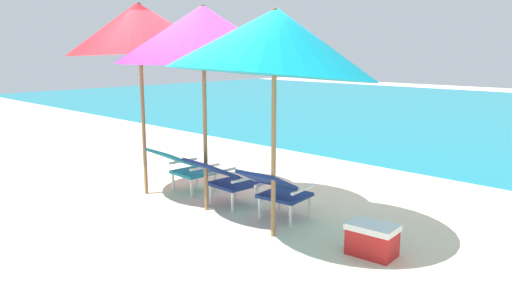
# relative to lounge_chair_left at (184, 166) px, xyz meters

# --- Properties ---
(ground_plane) EXTENTS (40.00, 40.00, 0.00)m
(ground_plane) POSITION_rel_lounge_chair_left_xyz_m (0.87, 4.09, -0.40)
(ground_plane) COLOR beige
(lounge_chair_left) EXTENTS (0.57, 0.90, 0.68)m
(lounge_chair_left) POSITION_rel_lounge_chair_left_xyz_m (0.00, 0.00, 0.00)
(lounge_chair_left) COLOR teal
(lounge_chair_left) RESTS_ON ground_plane
(lounge_chair_center) EXTENTS (0.58, 0.90, 0.68)m
(lounge_chair_center) POSITION_rel_lounge_chair_left_xyz_m (0.86, -0.03, 0.00)
(lounge_chair_center) COLOR navy
(lounge_chair_center) RESTS_ON ground_plane
(lounge_chair_right) EXTENTS (0.64, 0.93, 0.68)m
(lounge_chair_right) POSITION_rel_lounge_chair_left_xyz_m (1.70, 0.05, 0.00)
(lounge_chair_right) COLOR navy
(lounge_chair_right) RESTS_ON ground_plane
(beach_umbrella_left) EXTENTS (2.49, 2.51, 2.65)m
(beach_umbrella_left) POSITION_rel_lounge_chair_left_xyz_m (-0.39, -0.37, 1.88)
(beach_umbrella_left) COLOR olive
(beach_umbrella_left) RESTS_ON ground_plane
(beach_umbrella_center) EXTENTS (2.38, 2.39, 2.53)m
(beach_umbrella_center) POSITION_rel_lounge_chair_left_xyz_m (0.77, -0.24, 1.78)
(beach_umbrella_center) COLOR olive
(beach_umbrella_center) RESTS_ON ground_plane
(beach_umbrella_right) EXTENTS (2.47, 2.52, 2.51)m
(beach_umbrella_right) POSITION_rel_lounge_chair_left_xyz_m (1.98, -0.32, 1.67)
(beach_umbrella_right) COLOR olive
(beach_umbrella_right) RESTS_ON ground_plane
(cooler_box) EXTENTS (0.50, 0.36, 0.32)m
(cooler_box) POSITION_rel_lounge_chair_left_xyz_m (3.01, -0.02, -0.24)
(cooler_box) COLOR red
(cooler_box) RESTS_ON ground_plane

